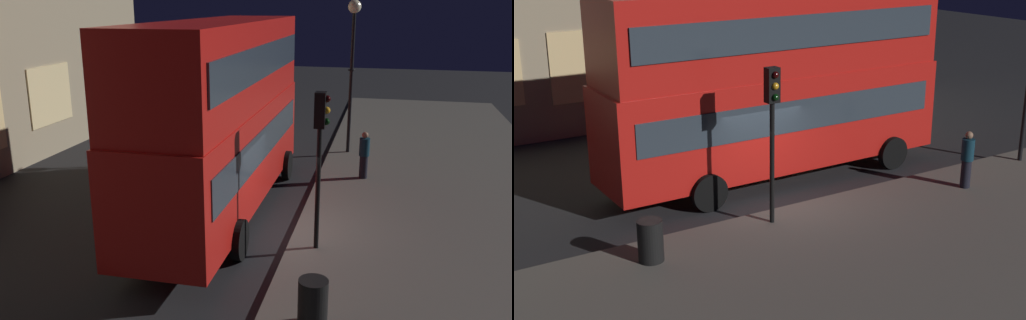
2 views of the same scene
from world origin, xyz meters
TOP-DOWN VIEW (x-y plane):
  - ground_plane at (0.00, 0.00)m, footprint 80.00×80.00m
  - sidewalk_slab at (0.00, -4.68)m, footprint 44.00×8.43m
  - double_decker_bus at (1.21, 1.87)m, footprint 10.72×2.83m
  - traffic_light_near_kerb at (-0.85, -1.20)m, footprint 0.33×0.36m
  - street_lamp at (8.57, -1.23)m, footprint 0.51×0.51m
  - pedestrian at (5.19, -2.03)m, footprint 0.36×0.36m
  - litter_bin at (-4.30, -1.58)m, footprint 0.58×0.58m

SIDE VIEW (x-z plane):
  - ground_plane at x=0.00m, z-range 0.00..0.00m
  - sidewalk_slab at x=0.00m, z-range 0.00..0.12m
  - litter_bin at x=-4.30m, z-range 0.12..1.08m
  - pedestrian at x=5.19m, z-range 0.14..1.80m
  - traffic_light_near_kerb at x=-0.85m, z-range 0.99..4.94m
  - double_decker_bus at x=1.21m, z-range 0.30..5.91m
  - street_lamp at x=8.57m, z-range 1.52..7.57m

